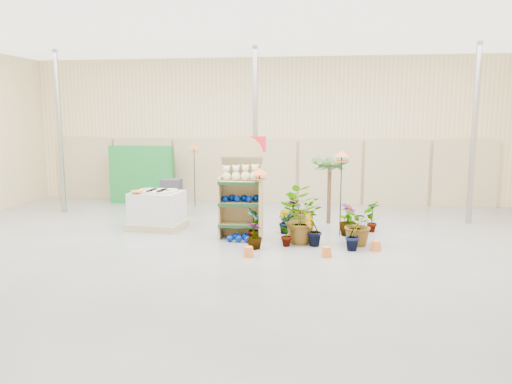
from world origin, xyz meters
TOP-DOWN VIEW (x-y plane):
  - room at (0.00, 0.91)m, footprint 15.20×12.10m
  - display_shelf at (-0.00, 1.33)m, footprint 0.98×0.64m
  - teddy_bears at (0.03, 1.23)m, footprint 0.84×0.22m
  - gazing_balls_shelf at (-0.00, 1.20)m, footprint 0.84×0.29m
  - gazing_balls_floor at (0.07, 0.90)m, footprint 0.63×0.39m
  - pallet_stack at (-2.17, 1.87)m, footprint 1.36×1.17m
  - charcoal_planters at (-2.32, 3.50)m, footprint 0.50×0.50m
  - trellis_stock at (-3.80, 5.20)m, footprint 2.00×0.30m
  - offer_sign at (0.10, 2.98)m, footprint 0.50×0.08m
  - bird_table_front at (0.45, 0.96)m, footprint 0.34×0.34m
  - bird_table_right at (2.21, 1.82)m, footprint 0.34×0.34m
  - bird_table_back at (-2.02, 4.84)m, footprint 0.34×0.34m
  - palm at (1.96, 3.01)m, footprint 0.70×0.70m
  - potted_plant_0 at (0.31, 1.00)m, footprint 0.36×0.44m
  - potted_plant_1 at (1.62, 0.68)m, footprint 0.46×0.42m
  - potted_plant_2 at (1.29, 0.90)m, footprint 1.17×1.10m
  - potted_plant_3 at (2.39, 1.74)m, footprint 0.55×0.55m
  - potted_plant_4 at (2.97, 2.19)m, footprint 0.44×0.46m
  - potted_plant_5 at (0.92, 1.75)m, footprint 0.38×0.39m
  - potted_plant_6 at (1.22, 2.24)m, footprint 1.20×1.16m
  - potted_plant_7 at (0.43, 0.31)m, footprint 0.42×0.42m
  - potted_plant_8 at (1.08, 0.61)m, footprint 0.46×0.46m
  - potted_plant_9 at (2.44, 0.47)m, footprint 0.44×0.45m
  - potted_plant_10 at (2.55, 0.93)m, footprint 1.02×1.07m
  - potted_plant_11 at (1.11, 2.46)m, footprint 0.47×0.47m

SIDE VIEW (x-z plane):
  - gazing_balls_floor at x=0.07m, z-range 0.00..0.15m
  - potted_plant_5 at x=0.92m, z-range 0.00..0.56m
  - potted_plant_7 at x=0.43m, z-range 0.00..0.56m
  - potted_plant_9 at x=2.44m, z-range 0.00..0.64m
  - potted_plant_11 at x=1.11m, z-range 0.00..0.68m
  - potted_plant_1 at x=1.62m, z-range 0.00..0.69m
  - potted_plant_4 at x=2.97m, z-range 0.00..0.73m
  - potted_plant_3 at x=2.39m, z-range 0.00..0.73m
  - potted_plant_8 at x=1.08m, z-range 0.00..0.73m
  - potted_plant_0 at x=0.31m, z-range 0.00..0.74m
  - pallet_stack at x=-2.17m, z-range -0.01..0.92m
  - potted_plant_10 at x=2.55m, z-range 0.00..0.92m
  - charcoal_planters at x=-2.32m, z-range 0.00..1.00m
  - potted_plant_6 at x=1.22m, z-range 0.00..1.02m
  - potted_plant_2 at x=1.29m, z-range 0.00..1.05m
  - gazing_balls_shelf at x=0.00m, z-range 0.81..0.97m
  - trellis_stock at x=-3.80m, z-range 0.00..1.80m
  - display_shelf at x=0.00m, z-range -0.10..2.18m
  - teddy_bears at x=0.03m, z-range 1.26..1.62m
  - bird_table_front at x=0.45m, z-range 0.68..2.29m
  - palm at x=1.96m, z-range 0.63..2.42m
  - offer_sign at x=0.10m, z-range 0.47..2.67m
  - bird_table_back at x=-2.02m, z-range 0.81..2.69m
  - bird_table_right at x=2.21m, z-range 0.83..2.77m
  - room at x=0.00m, z-range -0.14..4.56m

